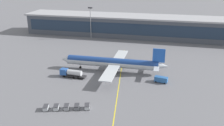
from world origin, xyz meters
TOP-DOWN VIEW (x-y plane):
  - ground_plane at (0.00, 0.00)m, footprint 700.00×700.00m
  - apron_lead_in_line at (4.20, 2.00)m, footprint 11.61×79.24m
  - terminal_building at (17.34, 73.51)m, footprint 182.51×21.76m
  - main_airliner at (-0.69, 10.62)m, footprint 47.03×37.41m
  - fuel_tanker at (-15.60, 0.62)m, footprint 10.93×3.14m
  - crew_van at (20.11, 3.84)m, footprint 5.32×3.08m
  - baggage_cart_0 at (-13.69, -25.11)m, footprint 2.24×2.98m
  - baggage_cart_1 at (-10.62, -24.20)m, footprint 2.24×2.98m
  - baggage_cart_2 at (-7.55, -23.30)m, footprint 2.24×2.98m
  - baggage_cart_3 at (-4.48, -22.39)m, footprint 2.24×2.98m
  - baggage_cart_4 at (-1.41, -21.49)m, footprint 2.24×2.98m
  - apron_light_mast_0 at (-26.84, 61.55)m, footprint 2.80×0.50m

SIDE VIEW (x-z plane):
  - ground_plane at x=0.00m, z-range 0.00..0.00m
  - apron_lead_in_line at x=4.20m, z-range 0.00..0.01m
  - baggage_cart_0 at x=-13.69m, z-range 0.04..1.52m
  - baggage_cart_1 at x=-10.62m, z-range 0.04..1.52m
  - baggage_cart_2 at x=-7.55m, z-range 0.04..1.52m
  - baggage_cart_3 at x=-4.48m, z-range 0.04..1.52m
  - baggage_cart_4 at x=-1.41m, z-range 0.04..1.52m
  - crew_van at x=20.11m, z-range 0.16..2.46m
  - fuel_tanker at x=-15.60m, z-range 0.12..3.37m
  - main_airliner at x=-0.69m, z-range -1.78..9.63m
  - terminal_building at x=17.34m, z-range 0.02..13.47m
  - apron_light_mast_0 at x=-26.84m, z-range 1.91..21.55m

